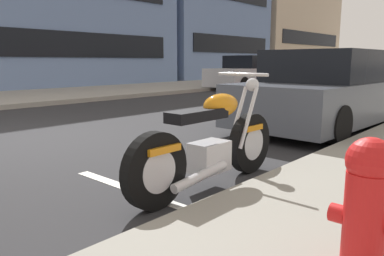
# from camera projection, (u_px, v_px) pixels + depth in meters

# --- Properties ---
(sidewalk_far_curb) EXTENTS (120.00, 5.00, 0.14)m
(sidewalk_far_curb) POSITION_uv_depth(u_px,v_px,m) (193.00, 85.00, 18.96)
(sidewalk_far_curb) COLOR gray
(sidewalk_far_curb) RESTS_ON ground
(parking_stall_stripe) EXTENTS (0.12, 2.20, 0.01)m
(parking_stall_stripe) POSITION_uv_depth(u_px,v_px,m) (147.00, 195.00, 3.56)
(parking_stall_stripe) COLOR silver
(parking_stall_stripe) RESTS_ON ground
(parked_motorcycle) EXTENTS (2.14, 0.62, 1.14)m
(parked_motorcycle) POSITION_uv_depth(u_px,v_px,m) (211.00, 145.00, 3.71)
(parked_motorcycle) COLOR black
(parked_motorcycle) RESTS_ON ground
(parked_car_second_in_row) EXTENTS (4.33, 2.03, 1.46)m
(parked_car_second_in_row) POSITION_uv_depth(u_px,v_px,m) (326.00, 92.00, 7.11)
(parked_car_second_in_row) COLOR #4C515B
(parked_car_second_in_row) RESTS_ON ground
(car_opposite_curb) EXTENTS (4.11, 1.94, 1.51)m
(car_opposite_curb) POSITION_uv_depth(u_px,v_px,m) (247.00, 74.00, 17.07)
(car_opposite_curb) COLOR silver
(car_opposite_curb) RESTS_ON ground
(fire_hydrant) EXTENTS (0.24, 0.36, 0.75)m
(fire_hydrant) POSITION_uv_depth(u_px,v_px,m) (367.00, 205.00, 1.90)
(fire_hydrant) COLOR red
(fire_hydrant) RESTS_ON sidewalk_near_curb
(townhouse_mid_block) EXTENTS (9.56, 11.48, 10.74)m
(townhouse_mid_block) POSITION_uv_depth(u_px,v_px,m) (172.00, 6.00, 28.11)
(townhouse_mid_block) COLOR #6B84B2
(townhouse_mid_block) RESTS_ON ground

